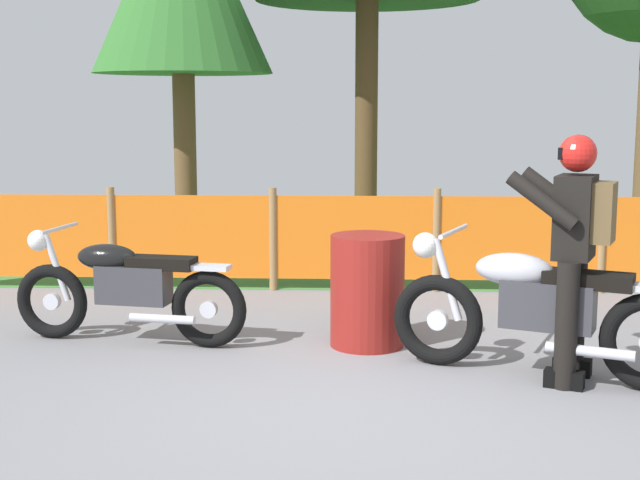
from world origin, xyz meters
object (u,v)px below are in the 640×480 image
motorcycle_trailing (127,288)px  oil_drum (367,291)px  rider_lead (575,245)px  motorcycle_lead (538,309)px

motorcycle_trailing → oil_drum: 1.91m
motorcycle_trailing → oil_drum: bearing=-170.4°
rider_lead → oil_drum: size_ratio=1.92×
motorcycle_lead → rider_lead: rider_lead is taller
motorcycle_lead → oil_drum: (-1.17, 0.77, -0.05)m
motorcycle_lead → oil_drum: bearing=-10.8°
motorcycle_lead → rider_lead: bearing=-179.5°
motorcycle_trailing → rider_lead: (3.29, -0.87, 0.50)m
rider_lead → oil_drum: rider_lead is taller
rider_lead → oil_drum: bearing=-9.2°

